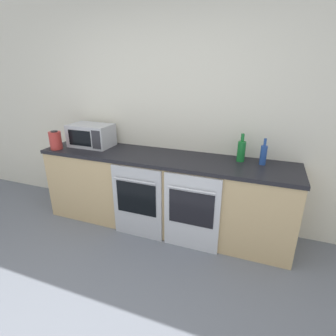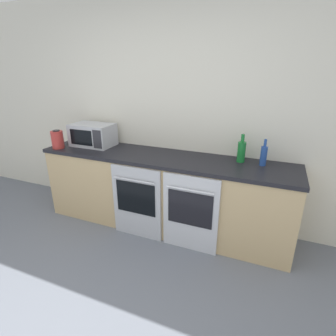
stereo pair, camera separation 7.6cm
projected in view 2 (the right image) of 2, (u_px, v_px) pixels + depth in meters
The scene contains 8 objects.
wall_back at pixel (174, 114), 3.05m from camera, with size 10.00×0.06×2.60m.
counter_back at pixel (163, 192), 3.07m from camera, with size 2.89×0.63×0.88m.
oven_left at pixel (137, 202), 2.86m from camera, with size 0.58×0.06×0.83m.
oven_right at pixel (190, 214), 2.65m from camera, with size 0.58×0.06×0.83m.
microwave at pixel (93, 135), 3.27m from camera, with size 0.52×0.34×0.27m.
bottle_blue at pixel (264, 155), 2.60m from camera, with size 0.06×0.06×0.27m.
bottle_green at pixel (241, 151), 2.70m from camera, with size 0.08×0.08×0.29m.
kettle at pixel (57, 139), 3.17m from camera, with size 0.14×0.14×0.22m.
Camera 2 is at (1.11, -0.82, 1.80)m, focal length 28.00 mm.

